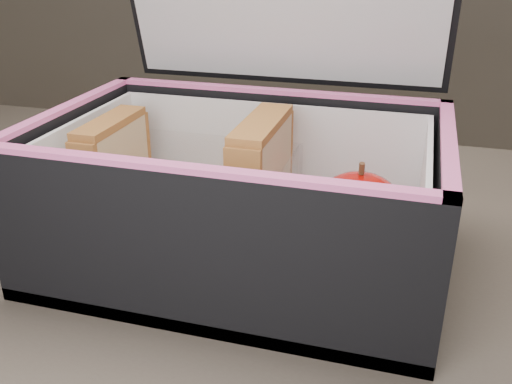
% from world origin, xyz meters
% --- Properties ---
extents(kitchen_table, '(1.20, 0.80, 0.75)m').
position_xyz_m(kitchen_table, '(0.00, 0.00, 0.66)').
color(kitchen_table, brown).
rests_on(kitchen_table, ground).
extents(lunch_bag, '(0.33, 0.28, 0.33)m').
position_xyz_m(lunch_bag, '(0.03, 0.02, 0.82)').
color(lunch_bag, black).
rests_on(lunch_bag, kitchen_table).
extents(plastic_tub, '(0.18, 0.13, 0.08)m').
position_xyz_m(plastic_tub, '(-0.03, 0.03, 0.80)').
color(plastic_tub, white).
rests_on(plastic_tub, lunch_bag).
extents(sandwich_left, '(0.03, 0.09, 0.10)m').
position_xyz_m(sandwich_left, '(-0.10, 0.03, 0.82)').
color(sandwich_left, '#D0B685').
rests_on(sandwich_left, plastic_tub).
extents(sandwich_right, '(0.03, 0.10, 0.11)m').
position_xyz_m(sandwich_right, '(0.04, 0.03, 0.83)').
color(sandwich_right, '#D0B685').
rests_on(sandwich_right, plastic_tub).
extents(carrot_sticks, '(0.05, 0.15, 0.03)m').
position_xyz_m(carrot_sticks, '(-0.02, 0.02, 0.78)').
color(carrot_sticks, '#FD6200').
rests_on(carrot_sticks, plastic_tub).
extents(paper_napkin, '(0.09, 0.09, 0.01)m').
position_xyz_m(paper_napkin, '(0.12, 0.02, 0.77)').
color(paper_napkin, white).
rests_on(paper_napkin, lunch_bag).
extents(red_apple, '(0.08, 0.08, 0.08)m').
position_xyz_m(red_apple, '(0.13, 0.02, 0.81)').
color(red_apple, '#8B0107').
rests_on(red_apple, paper_napkin).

